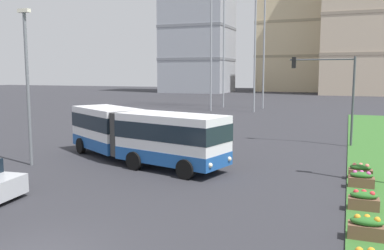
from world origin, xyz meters
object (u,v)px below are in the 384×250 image
object	(u,v)px
car_maroon_sedan	(157,129)
traffic_light_far_right	(332,85)
flower_planter_1	(367,227)
streetlight_left	(27,81)
flower_planter_4	(360,171)
apartment_tower_west	(198,13)
flower_planter_2	(364,200)
apartment_tower_westcentre	(299,9)
articulated_bus	(138,134)
flower_planter_3	(361,179)

from	to	relation	value
car_maroon_sedan	traffic_light_far_right	size ratio (longest dim) A/B	0.71
flower_planter_1	streetlight_left	xyz separation A→B (m)	(-17.28, 4.68, 4.32)
flower_planter_4	streetlight_left	distance (m)	18.09
apartment_tower_west	car_maroon_sedan	bearing A→B (deg)	-72.29
car_maroon_sedan	flower_planter_2	distance (m)	19.64
flower_planter_1	traffic_light_far_right	bearing A→B (deg)	96.06
flower_planter_2	apartment_tower_westcentre	xyz separation A→B (m)	(-15.10, 106.70, 22.83)
articulated_bus	flower_planter_2	size ratio (longest dim) A/B	10.64
apartment_tower_westcentre	streetlight_left	bearing A→B (deg)	-91.19
articulated_bus	apartment_tower_westcentre	size ratio (longest dim) A/B	0.25
streetlight_left	apartment_tower_westcentre	bearing A→B (deg)	88.81
car_maroon_sedan	apartment_tower_westcentre	distance (m)	96.49
car_maroon_sedan	flower_planter_3	distance (m)	17.66
flower_planter_2	flower_planter_3	world-z (taller)	same
flower_planter_2	traffic_light_far_right	world-z (taller)	traffic_light_far_right
flower_planter_4	flower_planter_1	bearing A→B (deg)	-90.00
streetlight_left	apartment_tower_west	xyz separation A→B (m)	(-21.50, 86.15, 16.04)
apartment_tower_westcentre	flower_planter_1	bearing A→B (deg)	-82.16
articulated_bus	apartment_tower_westcentre	xyz separation A→B (m)	(-3.07, 102.04, 21.60)
car_maroon_sedan	flower_planter_1	size ratio (longest dim) A/B	4.06
flower_planter_2	streetlight_left	bearing A→B (deg)	174.20
apartment_tower_west	apartment_tower_westcentre	xyz separation A→B (m)	(23.68, 18.80, 2.47)
flower_planter_3	streetlight_left	size ratio (longest dim) A/B	0.13
flower_planter_1	traffic_light_far_right	world-z (taller)	traffic_light_far_right
car_maroon_sedan	apartment_tower_west	bearing A→B (deg)	107.71
streetlight_left	flower_planter_2	bearing A→B (deg)	-5.80
car_maroon_sedan	flower_planter_4	world-z (taller)	car_maroon_sedan
traffic_light_far_right	articulated_bus	bearing A→B (deg)	-136.10
articulated_bus	flower_planter_1	world-z (taller)	articulated_bus
flower_planter_2	apartment_tower_west	size ratio (longest dim) A/B	0.03
flower_planter_3	apartment_tower_west	bearing A→B (deg)	114.62
apartment_tower_westcentre	traffic_light_far_right	bearing A→B (deg)	-81.82
flower_planter_2	flower_planter_4	world-z (taller)	same
car_maroon_sedan	flower_planter_3	xyz separation A→B (m)	(14.82, -9.60, -0.33)
car_maroon_sedan	apartment_tower_west	xyz separation A→B (m)	(-23.96, 75.03, 20.03)
flower_planter_3	streetlight_left	distance (m)	17.88
car_maroon_sedan	traffic_light_far_right	bearing A→B (deg)	6.96
articulated_bus	flower_planter_4	bearing A→B (deg)	1.26
flower_planter_3	apartment_tower_west	size ratio (longest dim) A/B	0.03
apartment_tower_west	apartment_tower_westcentre	distance (m)	30.34
flower_planter_3	traffic_light_far_right	xyz separation A→B (m)	(-1.84, 11.18, 3.93)
flower_planter_3	apartment_tower_west	world-z (taller)	apartment_tower_west
car_maroon_sedan	apartment_tower_west	distance (m)	81.27
flower_planter_3	apartment_tower_westcentre	world-z (taller)	apartment_tower_westcentre
apartment_tower_west	flower_planter_3	bearing A→B (deg)	-65.38
traffic_light_far_right	flower_planter_4	bearing A→B (deg)	-79.05
articulated_bus	car_maroon_sedan	world-z (taller)	articulated_bus
streetlight_left	articulated_bus	bearing A→B (deg)	28.95
articulated_bus	flower_planter_3	distance (m)	12.17
flower_planter_3	flower_planter_4	size ratio (longest dim) A/B	1.00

